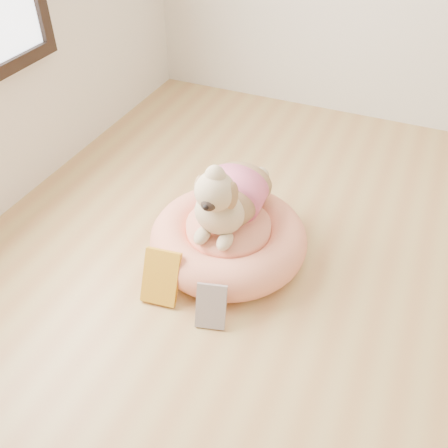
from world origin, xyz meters
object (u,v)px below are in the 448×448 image
at_px(dog, 228,185).
at_px(book_white, 211,306).
at_px(pet_bed, 228,239).
at_px(book_yellow, 161,277).

bearing_deg(dog, book_white, -78.16).
relative_size(dog, book_white, 2.78).
bearing_deg(pet_bed, book_yellow, -114.14).
xyz_separation_m(pet_bed, book_white, (0.09, -0.39, -0.00)).
height_order(pet_bed, dog, dog).
relative_size(book_yellow, book_white, 1.25).
xyz_separation_m(dog, book_white, (0.10, -0.41, -0.28)).
height_order(book_yellow, book_white, book_yellow).
bearing_deg(book_white, dog, 89.70).
distance_m(book_yellow, book_white, 0.25).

